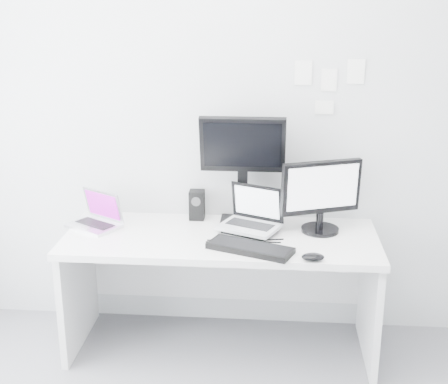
# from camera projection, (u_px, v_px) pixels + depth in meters

# --- Properties ---
(back_wall) EXTENTS (3.60, 0.00, 3.60)m
(back_wall) POSITION_uv_depth(u_px,v_px,m) (226.00, 118.00, 3.68)
(back_wall) COLOR #B4B6B9
(back_wall) RESTS_ON ground
(desk) EXTENTS (1.80, 0.70, 0.73)m
(desk) POSITION_uv_depth(u_px,v_px,m) (221.00, 293.00, 3.65)
(desk) COLOR white
(desk) RESTS_ON ground
(macbook) EXTENTS (0.37, 0.35, 0.22)m
(macbook) POSITION_uv_depth(u_px,v_px,m) (92.00, 210.00, 3.63)
(macbook) COLOR silver
(macbook) RESTS_ON desk
(speaker) EXTENTS (0.10, 0.10, 0.18)m
(speaker) POSITION_uv_depth(u_px,v_px,m) (197.00, 205.00, 3.78)
(speaker) COLOR black
(speaker) RESTS_ON desk
(dell_laptop) EXTENTS (0.41, 0.37, 0.27)m
(dell_laptop) POSITION_uv_depth(u_px,v_px,m) (249.00, 210.00, 3.54)
(dell_laptop) COLOR silver
(dell_laptop) RESTS_ON desk
(rear_monitor) EXTENTS (0.50, 0.18, 0.68)m
(rear_monitor) POSITION_uv_depth(u_px,v_px,m) (243.00, 169.00, 3.64)
(rear_monitor) COLOR black
(rear_monitor) RESTS_ON desk
(samsung_monitor) EXTENTS (0.53, 0.38, 0.44)m
(samsung_monitor) POSITION_uv_depth(u_px,v_px,m) (322.00, 196.00, 3.54)
(samsung_monitor) COLOR black
(samsung_monitor) RESTS_ON desk
(keyboard) EXTENTS (0.49, 0.32, 0.03)m
(keyboard) POSITION_uv_depth(u_px,v_px,m) (250.00, 248.00, 3.32)
(keyboard) COLOR black
(keyboard) RESTS_ON desk
(mouse) EXTENTS (0.12, 0.08, 0.04)m
(mouse) POSITION_uv_depth(u_px,v_px,m) (313.00, 257.00, 3.20)
(mouse) COLOR black
(mouse) RESTS_ON desk
(wall_note_0) EXTENTS (0.10, 0.00, 0.14)m
(wall_note_0) POSITION_uv_depth(u_px,v_px,m) (303.00, 73.00, 3.56)
(wall_note_0) COLOR white
(wall_note_0) RESTS_ON back_wall
(wall_note_1) EXTENTS (0.09, 0.00, 0.13)m
(wall_note_1) POSITION_uv_depth(u_px,v_px,m) (329.00, 80.00, 3.56)
(wall_note_1) COLOR white
(wall_note_1) RESTS_ON back_wall
(wall_note_2) EXTENTS (0.10, 0.00, 0.14)m
(wall_note_2) POSITION_uv_depth(u_px,v_px,m) (356.00, 72.00, 3.53)
(wall_note_2) COLOR white
(wall_note_2) RESTS_ON back_wall
(wall_note_3) EXTENTS (0.11, 0.00, 0.08)m
(wall_note_3) POSITION_uv_depth(u_px,v_px,m) (324.00, 107.00, 3.61)
(wall_note_3) COLOR white
(wall_note_3) RESTS_ON back_wall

